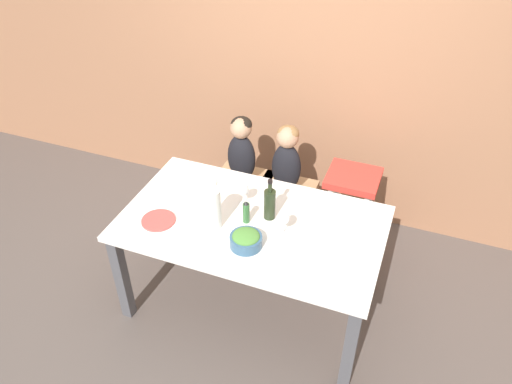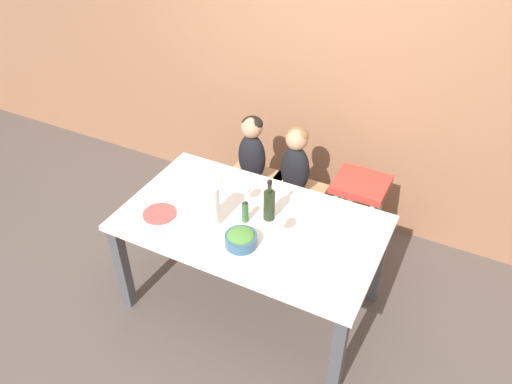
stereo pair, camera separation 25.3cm
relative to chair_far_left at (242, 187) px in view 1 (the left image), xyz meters
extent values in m
plane|color=#564C47|center=(0.37, -0.73, -0.40)|extent=(14.00, 14.00, 0.00)
cube|color=#9E6B4C|center=(0.37, 0.51, 0.95)|extent=(10.00, 0.06, 2.70)
cube|color=white|center=(0.37, -0.73, 0.32)|extent=(1.63, 0.94, 0.03)
cube|color=#4C4C51|center=(-0.38, -1.14, -0.05)|extent=(0.07, 0.07, 0.70)
cube|color=#4C4C51|center=(1.12, -1.14, -0.05)|extent=(0.07, 0.07, 0.70)
cube|color=#4C4C51|center=(-0.38, -0.32, -0.05)|extent=(0.07, 0.07, 0.70)
cube|color=#4C4C51|center=(1.12, -0.32, -0.05)|extent=(0.07, 0.07, 0.70)
cylinder|color=silver|center=(-0.15, -0.15, -0.19)|extent=(0.04, 0.04, 0.43)
cylinder|color=silver|center=(0.15, -0.15, -0.19)|extent=(0.04, 0.04, 0.43)
cylinder|color=silver|center=(-0.15, 0.15, -0.19)|extent=(0.04, 0.04, 0.43)
cylinder|color=silver|center=(0.15, 0.15, -0.19)|extent=(0.04, 0.04, 0.43)
cube|color=tan|center=(0.00, 0.00, 0.05)|extent=(0.43, 0.40, 0.05)
cylinder|color=silver|center=(0.21, -0.15, -0.19)|extent=(0.04, 0.04, 0.43)
cylinder|color=silver|center=(0.51, -0.15, -0.19)|extent=(0.04, 0.04, 0.43)
cylinder|color=silver|center=(0.21, 0.15, -0.19)|extent=(0.04, 0.04, 0.43)
cylinder|color=silver|center=(0.51, 0.15, -0.19)|extent=(0.04, 0.04, 0.43)
cube|color=tan|center=(0.36, 0.00, 0.05)|extent=(0.43, 0.40, 0.05)
cylinder|color=silver|center=(0.73, -0.13, -0.06)|extent=(0.04, 0.04, 0.69)
cylinder|color=silver|center=(0.98, -0.13, -0.06)|extent=(0.04, 0.04, 0.69)
cylinder|color=silver|center=(0.73, 0.13, -0.06)|extent=(0.04, 0.04, 0.69)
cylinder|color=silver|center=(0.98, 0.13, -0.06)|extent=(0.04, 0.04, 0.69)
cube|color=red|center=(0.86, 0.00, 0.31)|extent=(0.37, 0.34, 0.05)
ellipsoid|color=black|center=(0.00, 0.00, 0.27)|extent=(0.22, 0.14, 0.40)
sphere|color=tan|center=(0.00, 0.00, 0.54)|extent=(0.16, 0.16, 0.16)
ellipsoid|color=black|center=(0.00, 0.01, 0.56)|extent=(0.16, 0.15, 0.11)
ellipsoid|color=black|center=(0.36, 0.00, 0.27)|extent=(0.22, 0.14, 0.40)
sphere|color=tan|center=(0.36, 0.00, 0.54)|extent=(0.16, 0.16, 0.16)
ellipsoid|color=olive|center=(0.36, 0.01, 0.56)|extent=(0.16, 0.15, 0.11)
cylinder|color=#232D19|center=(0.46, -0.65, 0.44)|extent=(0.07, 0.07, 0.20)
cylinder|color=#232D19|center=(0.46, -0.65, 0.58)|extent=(0.03, 0.03, 0.08)
cylinder|color=black|center=(0.46, -0.65, 0.61)|extent=(0.03, 0.03, 0.02)
cylinder|color=white|center=(0.16, -0.85, 0.47)|extent=(0.11, 0.11, 0.27)
cylinder|color=white|center=(0.59, -0.76, 0.34)|extent=(0.06, 0.06, 0.00)
cylinder|color=white|center=(0.59, -0.76, 0.38)|extent=(0.01, 0.01, 0.07)
ellipsoid|color=white|center=(0.59, -0.76, 0.46)|extent=(0.07, 0.07, 0.08)
cylinder|color=white|center=(0.26, -0.59, 0.34)|extent=(0.06, 0.06, 0.00)
cylinder|color=white|center=(0.26, -0.59, 0.38)|extent=(0.01, 0.01, 0.07)
ellipsoid|color=white|center=(0.26, -0.59, 0.46)|extent=(0.07, 0.07, 0.08)
cylinder|color=#335675|center=(0.42, -0.94, 0.37)|extent=(0.19, 0.19, 0.07)
ellipsoid|color=#4C8438|center=(0.42, -0.94, 0.41)|extent=(0.16, 0.16, 0.05)
cylinder|color=#D14C47|center=(-0.17, -0.93, 0.34)|extent=(0.21, 0.21, 0.01)
cylinder|color=silver|center=(-0.10, -0.48, 0.34)|extent=(0.21, 0.21, 0.01)
cylinder|color=#336633|center=(0.34, -0.74, 0.41)|extent=(0.04, 0.04, 0.14)
cone|color=black|center=(0.34, -0.74, 0.48)|extent=(0.03, 0.03, 0.02)
camera|label=1|loc=(1.24, -2.92, 2.36)|focal=35.00mm
camera|label=2|loc=(1.47, -2.81, 2.36)|focal=35.00mm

